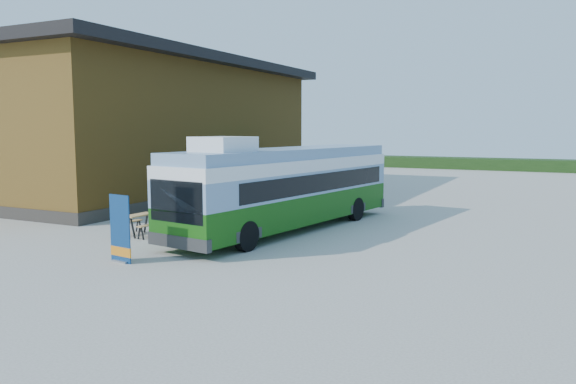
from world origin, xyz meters
The scene contains 10 objects.
ground centered at (0.00, 0.00, 0.00)m, with size 100.00×100.00×0.00m, color #BCB7AD.
barn centered at (-10.50, 10.00, 3.59)m, with size 9.60×21.20×7.50m.
hedge centered at (8.00, 38.00, 0.50)m, with size 40.00×3.00×1.00m, color #264419.
bus centered at (0.91, 2.85, 1.64)m, with size 4.00×11.39×3.43m.
awning centered at (-1.19, 2.72, 2.50)m, with size 2.88×4.08×0.49m.
banner centered at (-0.98, -3.67, 0.77)m, with size 0.81×0.26×1.88m.
picnic_table centered at (-3.16, -0.42, 0.56)m, with size 1.38×1.25×0.74m.
person_a centered at (-3.31, 4.09, 0.86)m, with size 0.63×0.41×1.72m, color #999999.
person_b centered at (-0.28, 8.75, 0.84)m, with size 0.82×0.64×1.69m, color #999999.
slurry_tanker centered at (-5.70, 10.79, 1.45)m, with size 3.68×6.45×2.52m.
Camera 1 is at (9.89, -15.23, 3.68)m, focal length 35.00 mm.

